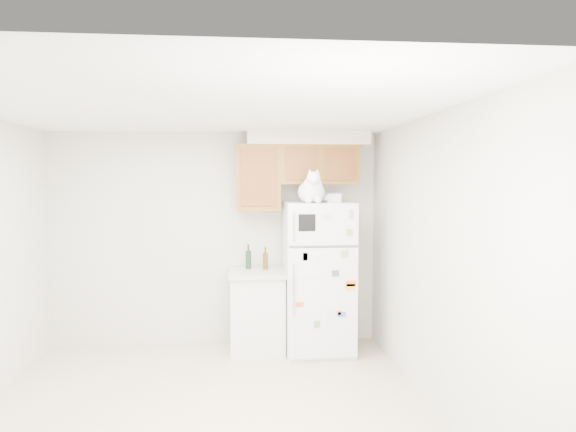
{
  "coord_description": "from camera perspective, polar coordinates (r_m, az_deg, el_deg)",
  "views": [
    {
      "loc": [
        0.29,
        -4.08,
        1.93
      ],
      "look_at": [
        0.82,
        1.55,
        1.55
      ],
      "focal_mm": 32.0,
      "sensor_mm": 36.0,
      "label": 1
    }
  ],
  "objects": [
    {
      "name": "base_counter",
      "position": [
        5.95,
        -3.44,
        -10.45
      ],
      "size": [
        0.64,
        0.64,
        0.92
      ],
      "color": "white",
      "rests_on": "ground_plane"
    },
    {
      "name": "cat",
      "position": [
        5.56,
        2.68,
        2.89
      ],
      "size": [
        0.36,
        0.52,
        0.37
      ],
      "color": "white",
      "rests_on": "refrigerator"
    },
    {
      "name": "refrigerator",
      "position": [
        5.85,
        3.38,
        -6.78
      ],
      "size": [
        0.76,
        0.78,
        1.7
      ],
      "color": "white",
      "rests_on": "ground_plane"
    },
    {
      "name": "storage_box_front",
      "position": [
        5.7,
        5.23,
        1.97
      ],
      "size": [
        0.18,
        0.15,
        0.09
      ],
      "primitive_type": "cube",
      "rotation": [
        0.0,
        0.0,
        -0.31
      ],
      "color": "white",
      "rests_on": "refrigerator"
    },
    {
      "name": "storage_box_back",
      "position": [
        5.95,
        5.02,
        2.09
      ],
      "size": [
        0.2,
        0.16,
        0.1
      ],
      "primitive_type": "cube",
      "rotation": [
        0.0,
        0.0,
        0.18
      ],
      "color": "white",
      "rests_on": "refrigerator"
    },
    {
      "name": "ground_plane",
      "position": [
        4.53,
        -9.15,
        -21.52
      ],
      "size": [
        3.8,
        4.0,
        0.01
      ],
      "primitive_type": "cube",
      "color": "beige"
    },
    {
      "name": "bottle_green",
      "position": [
        5.98,
        -4.42,
        -4.51
      ],
      "size": [
        0.07,
        0.07,
        0.28
      ],
      "primitive_type": null,
      "color": "#19381E",
      "rests_on": "base_counter"
    },
    {
      "name": "bottle_amber",
      "position": [
        5.93,
        -2.53,
        -4.7
      ],
      "size": [
        0.06,
        0.06,
        0.26
      ],
      "primitive_type": null,
      "color": "#593814",
      "rests_on": "base_counter"
    },
    {
      "name": "room_shell",
      "position": [
        4.34,
        -7.57,
        0.41
      ],
      "size": [
        3.84,
        4.04,
        2.52
      ],
      "color": "beige",
      "rests_on": "ground_plane"
    }
  ]
}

